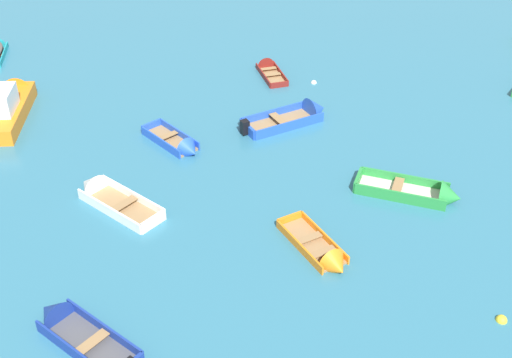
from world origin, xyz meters
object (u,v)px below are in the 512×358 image
at_px(rowboat_deep_blue_far_left, 70,327).
at_px(mooring_buoy_central, 314,83).
at_px(rowboat_blue_near_left, 181,146).
at_px(mooring_buoy_outer_edge, 501,320).
at_px(rowboat_blue_cluster_outer, 300,115).
at_px(rowboat_green_midfield_right, 428,194).
at_px(rowboat_white_outer_left, 103,194).
at_px(motor_launch_orange_near_camera, 8,105).
at_px(rowboat_maroon_midfield_left, 267,68).
at_px(rowboat_orange_cluster_inner, 327,257).

distance_m(rowboat_deep_blue_far_left, mooring_buoy_central, 19.81).
relative_size(rowboat_blue_near_left, rowboat_deep_blue_far_left, 0.88).
bearing_deg(mooring_buoy_outer_edge, rowboat_deep_blue_far_left, 177.49).
height_order(rowboat_deep_blue_far_left, mooring_buoy_central, rowboat_deep_blue_far_left).
relative_size(rowboat_blue_near_left, mooring_buoy_central, 10.92).
xyz_separation_m(rowboat_blue_near_left, rowboat_blue_cluster_outer, (5.75, 2.34, 0.04)).
xyz_separation_m(rowboat_deep_blue_far_left, mooring_buoy_outer_edge, (13.94, -0.61, -0.21)).
distance_m(rowboat_green_midfield_right, mooring_buoy_outer_edge, 6.82).
height_order(rowboat_white_outer_left, motor_launch_orange_near_camera, motor_launch_orange_near_camera).
relative_size(rowboat_green_midfield_right, rowboat_maroon_midfield_left, 1.39).
bearing_deg(rowboat_orange_cluster_inner, rowboat_blue_near_left, 123.63).
bearing_deg(rowboat_deep_blue_far_left, rowboat_orange_cluster_inner, 17.48).
xyz_separation_m(rowboat_blue_cluster_outer, mooring_buoy_outer_edge, (4.79, -13.70, -0.22)).
bearing_deg(rowboat_orange_cluster_inner, rowboat_green_midfield_right, 35.96).
height_order(rowboat_orange_cluster_inner, rowboat_maroon_midfield_left, rowboat_orange_cluster_inner).
height_order(rowboat_maroon_midfield_left, mooring_buoy_central, rowboat_maroon_midfield_left).
relative_size(rowboat_blue_cluster_outer, mooring_buoy_outer_edge, 11.94).
xyz_separation_m(rowboat_blue_near_left, mooring_buoy_outer_edge, (10.53, -11.36, -0.18)).
relative_size(rowboat_deep_blue_far_left, mooring_buoy_outer_edge, 10.06).
relative_size(motor_launch_orange_near_camera, rowboat_blue_cluster_outer, 1.26).
bearing_deg(mooring_buoy_outer_edge, motor_launch_orange_near_camera, 141.34).
bearing_deg(rowboat_maroon_midfield_left, rowboat_orange_cluster_inner, -87.56).
bearing_deg(rowboat_green_midfield_right, rowboat_maroon_midfield_left, 113.57).
bearing_deg(rowboat_orange_cluster_inner, rowboat_maroon_midfield_left, 92.44).
xyz_separation_m(rowboat_maroon_midfield_left, rowboat_blue_cluster_outer, (1.11, -5.52, 0.08)).
bearing_deg(rowboat_blue_cluster_outer, mooring_buoy_central, 72.02).
xyz_separation_m(rowboat_blue_near_left, motor_launch_orange_near_camera, (-8.43, 3.81, 0.41)).
relative_size(rowboat_deep_blue_far_left, rowboat_blue_cluster_outer, 0.84).
relative_size(rowboat_green_midfield_right, rowboat_deep_blue_far_left, 1.15).
relative_size(rowboat_green_midfield_right, rowboat_blue_cluster_outer, 0.97).
xyz_separation_m(rowboat_green_midfield_right, rowboat_blue_cluster_outer, (-4.31, 6.90, 0.00)).
relative_size(rowboat_green_midfield_right, rowboat_blue_near_left, 1.31).
bearing_deg(rowboat_orange_cluster_inner, mooring_buoy_central, 83.31).
height_order(motor_launch_orange_near_camera, mooring_buoy_central, motor_launch_orange_near_camera).
distance_m(rowboat_orange_cluster_inner, rowboat_white_outer_left, 9.55).
relative_size(rowboat_maroon_midfield_left, motor_launch_orange_near_camera, 0.55).
xyz_separation_m(rowboat_deep_blue_far_left, mooring_buoy_central, (10.38, 16.87, -0.21)).
distance_m(motor_launch_orange_near_camera, mooring_buoy_central, 15.59).
relative_size(rowboat_green_midfield_right, motor_launch_orange_near_camera, 0.77).
bearing_deg(rowboat_white_outer_left, rowboat_blue_near_left, 48.41).
height_order(rowboat_green_midfield_right, rowboat_blue_cluster_outer, rowboat_blue_cluster_outer).
bearing_deg(mooring_buoy_outer_edge, mooring_buoy_central, 101.50).
bearing_deg(mooring_buoy_central, rowboat_blue_near_left, -138.72).
relative_size(rowboat_maroon_midfield_left, mooring_buoy_central, 10.33).
bearing_deg(rowboat_green_midfield_right, rowboat_blue_near_left, 155.62).
distance_m(rowboat_maroon_midfield_left, rowboat_deep_blue_far_left, 20.27).
height_order(motor_launch_orange_near_camera, rowboat_deep_blue_far_left, motor_launch_orange_near_camera).
distance_m(rowboat_blue_cluster_outer, mooring_buoy_outer_edge, 14.51).
height_order(rowboat_green_midfield_right, rowboat_maroon_midfield_left, rowboat_green_midfield_right).
distance_m(rowboat_white_outer_left, rowboat_blue_cluster_outer, 10.61).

